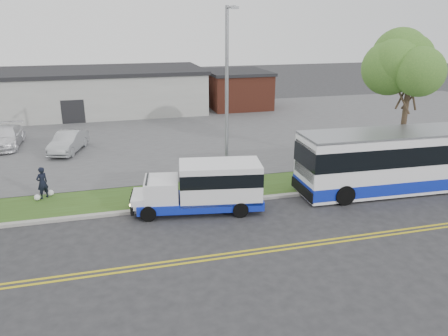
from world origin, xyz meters
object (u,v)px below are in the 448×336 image
object	(u,v)px
shuttle_bus	(207,186)
transit_bus	(406,160)
parked_car_a	(68,142)
pedestrian	(42,183)
tree_east	(411,70)
streetlight_near	(227,96)
parked_car_b	(6,137)

from	to	relation	value
shuttle_bus	transit_bus	xyz separation A→B (m)	(11.12, -0.00, 0.39)
transit_bus	parked_car_a	size ratio (longest dim) A/B	2.76
pedestrian	parked_car_a	size ratio (longest dim) A/B	0.39
shuttle_bus	parked_car_a	xyz separation A→B (m)	(-7.23, 12.11, -0.48)
parked_car_a	tree_east	bearing A→B (deg)	-9.27
shuttle_bus	pedestrian	bearing A→B (deg)	165.42
tree_east	parked_car_a	world-z (taller)	tree_east
transit_bus	pedestrian	size ratio (longest dim) A/B	7.14
shuttle_bus	parked_car_a	size ratio (longest dim) A/B	1.50
tree_east	parked_car_a	xyz separation A→B (m)	(-19.84, 9.62, -5.38)
shuttle_bus	pedestrian	distance (m)	8.69
streetlight_near	parked_car_b	world-z (taller)	streetlight_near
tree_east	streetlight_near	size ratio (longest dim) A/B	0.88
parked_car_a	shuttle_bus	bearing A→B (deg)	-42.56
shuttle_bus	streetlight_near	bearing A→B (deg)	63.31
tree_east	shuttle_bus	bearing A→B (deg)	-168.80
streetlight_near	transit_bus	xyz separation A→B (m)	(9.51, -2.23, -3.55)
streetlight_near	pedestrian	bearing A→B (deg)	172.41
transit_bus	parked_car_b	size ratio (longest dim) A/B	2.42
tree_east	pedestrian	bearing A→B (deg)	177.21
transit_bus	pedestrian	world-z (taller)	transit_bus
tree_east	parked_car_b	distance (m)	27.75
tree_east	transit_bus	world-z (taller)	tree_east
streetlight_near	transit_bus	bearing A→B (deg)	-13.17
tree_east	shuttle_bus	distance (m)	13.76
transit_bus	parked_car_b	bearing A→B (deg)	149.25
parked_car_a	parked_car_b	xyz separation A→B (m)	(-4.50, 2.57, 0.00)
tree_east	transit_bus	xyz separation A→B (m)	(-1.49, -2.50, -4.52)
shuttle_bus	parked_car_a	distance (m)	14.12
tree_east	shuttle_bus	size ratio (longest dim) A/B	1.27
streetlight_near	transit_bus	world-z (taller)	streetlight_near
streetlight_near	parked_car_a	distance (m)	13.98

